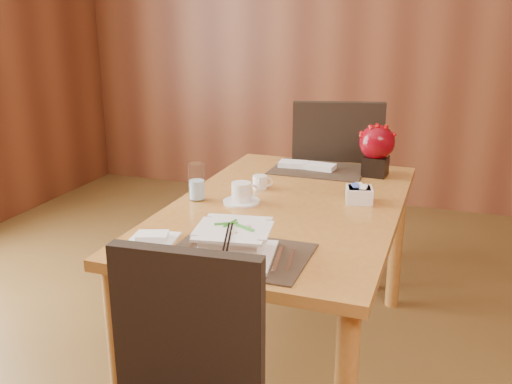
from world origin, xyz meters
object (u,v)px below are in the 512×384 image
(bread_plate, at_px, (153,240))
(far_chair, at_px, (334,182))
(dining_table, at_px, (287,226))
(creamer_jug, at_px, (260,182))
(sugar_caddy, at_px, (359,195))
(coffee_cup, at_px, (241,194))
(water_glass, at_px, (197,182))
(berry_decor, at_px, (377,147))
(soup_setting, at_px, (234,243))

(bread_plate, relative_size, far_chair, 0.15)
(dining_table, height_order, creamer_jug, creamer_jug)
(creamer_jug, bearing_deg, sugar_caddy, -20.70)
(dining_table, bearing_deg, coffee_cup, -163.83)
(dining_table, relative_size, water_glass, 9.56)
(far_chair, bearing_deg, creamer_jug, 60.55)
(coffee_cup, xyz_separation_m, water_glass, (-0.19, -0.02, 0.04))
(dining_table, height_order, berry_decor, berry_decor)
(coffee_cup, height_order, water_glass, water_glass)
(water_glass, height_order, creamer_jug, water_glass)
(soup_setting, bearing_deg, creamer_jug, 93.15)
(creamer_jug, bearing_deg, berry_decor, 24.82)
(dining_table, distance_m, berry_decor, 0.66)
(far_chair, bearing_deg, water_glass, 53.32)
(creamer_jug, height_order, berry_decor, berry_decor)
(dining_table, distance_m, coffee_cup, 0.23)
(water_glass, xyz_separation_m, far_chair, (0.38, 0.96, -0.23))
(berry_decor, distance_m, far_chair, 0.52)
(soup_setting, bearing_deg, berry_decor, 66.06)
(water_glass, bearing_deg, coffee_cup, 7.29)
(soup_setting, xyz_separation_m, berry_decor, (0.29, 1.12, 0.09))
(soup_setting, xyz_separation_m, sugar_caddy, (0.28, 0.69, -0.02))
(soup_setting, relative_size, bread_plate, 1.86)
(bread_plate, bearing_deg, water_glass, 96.23)
(creamer_jug, height_order, far_chair, far_chair)
(creamer_jug, bearing_deg, soup_setting, -92.92)
(creamer_jug, xyz_separation_m, berry_decor, (0.45, 0.39, 0.11))
(creamer_jug, height_order, sugar_caddy, sugar_caddy)
(berry_decor, height_order, far_chair, far_chair)
(coffee_cup, distance_m, far_chair, 0.97)
(creamer_jug, height_order, bread_plate, creamer_jug)
(dining_table, xyz_separation_m, bread_plate, (-0.32, -0.54, 0.10))
(sugar_caddy, bearing_deg, dining_table, -156.35)
(coffee_cup, bearing_deg, berry_decor, 52.49)
(berry_decor, bearing_deg, bread_plate, -118.73)
(far_chair, bearing_deg, sugar_caddy, 93.81)
(creamer_jug, relative_size, bread_plate, 0.52)
(dining_table, distance_m, bread_plate, 0.64)
(coffee_cup, distance_m, berry_decor, 0.76)
(dining_table, distance_m, sugar_caddy, 0.32)
(soup_setting, xyz_separation_m, bread_plate, (-0.31, 0.03, -0.05))
(dining_table, bearing_deg, soup_setting, -90.76)
(dining_table, xyz_separation_m, berry_decor, (0.28, 0.54, 0.24))
(soup_setting, relative_size, sugar_caddy, 2.78)
(bread_plate, bearing_deg, berry_decor, 61.27)
(coffee_cup, xyz_separation_m, berry_decor, (0.46, 0.60, 0.10))
(water_glass, relative_size, bread_plate, 1.00)
(water_glass, distance_m, far_chair, 1.06)
(soup_setting, bearing_deg, coffee_cup, 98.70)
(far_chair, bearing_deg, coffee_cup, 63.35)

